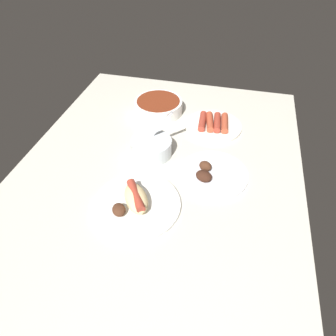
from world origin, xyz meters
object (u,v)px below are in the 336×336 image
at_px(plate_sausages, 213,125).
at_px(bowl_coleslaw, 152,146).
at_px(bowl_chili, 158,106).
at_px(plate_grilled_meat, 212,174).
at_px(plate_hotdog_assembled, 136,202).

bearing_deg(plate_sausages, bowl_coleslaw, 138.49).
height_order(bowl_chili, bowl_coleslaw, bowl_coleslaw).
height_order(bowl_coleslaw, plate_grilled_meat, bowl_coleslaw).
xyz_separation_m(bowl_coleslaw, plate_sausages, (0.20, -0.18, -0.02)).
bearing_deg(bowl_coleslaw, plate_hotdog_assembled, -175.28).
xyz_separation_m(bowl_chili, plate_hotdog_assembled, (-0.49, -0.06, -0.01)).
bearing_deg(bowl_chili, plate_grilled_meat, -141.16).
relative_size(bowl_chili, bowl_coleslaw, 1.20).
bearing_deg(plate_sausages, plate_grilled_meat, -173.70).
distance_m(bowl_chili, plate_sausages, 0.23).
bearing_deg(plate_grilled_meat, plate_sausages, 6.30).
xyz_separation_m(plate_grilled_meat, plate_sausages, (0.26, 0.03, 0.00)).
relative_size(bowl_chili, plate_sausages, 0.89).
xyz_separation_m(plate_grilled_meat, plate_hotdog_assembled, (-0.17, 0.19, 0.01)).
bearing_deg(plate_grilled_meat, plate_hotdog_assembled, 132.30).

